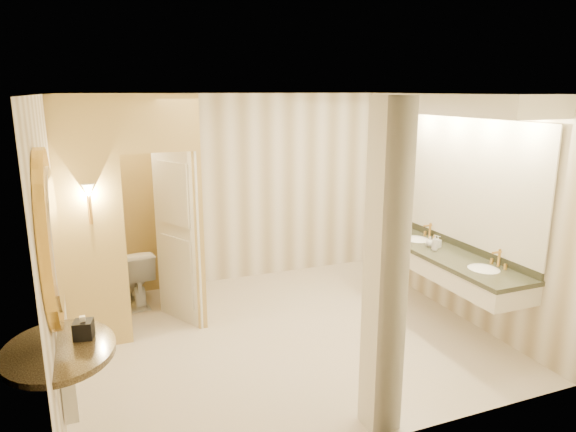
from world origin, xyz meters
name	(u,v)px	position (x,y,z in m)	size (l,w,h in m)	color
floor	(282,335)	(0.00, 0.00, 0.00)	(4.50, 4.50, 0.00)	beige
ceiling	(281,94)	(0.00, 0.00, 2.70)	(4.50, 4.50, 0.00)	white
wall_back	(232,189)	(0.00, 2.00, 1.35)	(4.50, 0.02, 2.70)	silver
wall_front	(378,284)	(0.00, -2.00, 1.35)	(4.50, 0.02, 2.70)	silver
wall_left	(56,243)	(-2.25, 0.00, 1.35)	(0.02, 4.00, 2.70)	silver
wall_right	(450,205)	(2.25, 0.00, 1.35)	(0.02, 4.00, 2.70)	silver
toilet_closet	(163,208)	(-1.13, 0.97, 1.39)	(1.50, 1.55, 2.70)	#D2B86E
wall_sconce	(88,192)	(-1.93, 0.43, 1.73)	(0.14, 0.14, 0.42)	gold
vanity	(454,190)	(1.98, -0.37, 1.63)	(0.75, 2.44, 2.09)	silver
console_shelf	(54,288)	(-2.21, -1.19, 1.35)	(1.02, 1.02, 1.96)	black
pillar	(385,272)	(0.19, -1.80, 1.35)	(0.26, 0.26, 2.70)	silver
tissue_box	(84,329)	(-2.05, -1.10, 0.94)	(0.14, 0.14, 0.14)	black
toilet	(135,276)	(-1.46, 1.55, 0.38)	(0.42, 0.75, 0.76)	white
soap_bottle_a	(438,242)	(1.97, -0.16, 0.95)	(0.07, 0.07, 0.15)	beige
soap_bottle_b	(430,242)	(1.91, -0.08, 0.94)	(0.10, 0.10, 0.12)	silver
soap_bottle_c	(435,243)	(1.87, -0.24, 0.97)	(0.07, 0.07, 0.19)	#C6B28C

